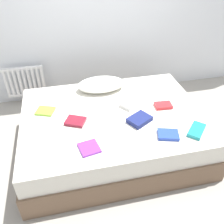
{
  "coord_description": "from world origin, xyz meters",
  "views": [
    {
      "loc": [
        -0.48,
        -2.09,
        2.09
      ],
      "look_at": [
        0.0,
        0.05,
        0.48
      ],
      "focal_mm": 39.31,
      "sensor_mm": 36.0,
      "label": 1
    }
  ],
  "objects_px": {
    "radiator": "(25,82)",
    "textbook_white": "(130,103)",
    "textbook_navy": "(140,119)",
    "pillow": "(101,84)",
    "textbook_lime": "(45,111)",
    "textbook_red": "(163,105)",
    "textbook_teal": "(197,130)",
    "bed": "(113,131)",
    "textbook_purple": "(89,148)",
    "textbook_maroon": "(75,121)",
    "textbook_blue": "(168,135)"
  },
  "relations": [
    {
      "from": "textbook_navy",
      "to": "textbook_teal",
      "type": "height_order",
      "value": "textbook_navy"
    },
    {
      "from": "pillow",
      "to": "textbook_teal",
      "type": "bearing_deg",
      "value": -52.58
    },
    {
      "from": "radiator",
      "to": "textbook_white",
      "type": "bearing_deg",
      "value": -41.09
    },
    {
      "from": "textbook_blue",
      "to": "textbook_lime",
      "type": "distance_m",
      "value": 1.33
    },
    {
      "from": "textbook_white",
      "to": "textbook_blue",
      "type": "bearing_deg",
      "value": -107.99
    },
    {
      "from": "radiator",
      "to": "textbook_red",
      "type": "height_order",
      "value": "radiator"
    },
    {
      "from": "textbook_teal",
      "to": "textbook_lime",
      "type": "xyz_separation_m",
      "value": [
        -1.45,
        0.67,
        -0.01
      ]
    },
    {
      "from": "bed",
      "to": "textbook_maroon",
      "type": "relative_size",
      "value": 10.23
    },
    {
      "from": "textbook_white",
      "to": "textbook_lime",
      "type": "height_order",
      "value": "textbook_white"
    },
    {
      "from": "radiator",
      "to": "textbook_maroon",
      "type": "relative_size",
      "value": 2.82
    },
    {
      "from": "bed",
      "to": "textbook_navy",
      "type": "relative_size",
      "value": 8.7
    },
    {
      "from": "pillow",
      "to": "textbook_white",
      "type": "height_order",
      "value": "pillow"
    },
    {
      "from": "textbook_white",
      "to": "textbook_teal",
      "type": "height_order",
      "value": "textbook_white"
    },
    {
      "from": "textbook_navy",
      "to": "textbook_lime",
      "type": "bearing_deg",
      "value": 127.14
    },
    {
      "from": "pillow",
      "to": "textbook_lime",
      "type": "xyz_separation_m",
      "value": [
        -0.69,
        -0.33,
        -0.06
      ]
    },
    {
      "from": "radiator",
      "to": "pillow",
      "type": "relative_size",
      "value": 0.95
    },
    {
      "from": "textbook_teal",
      "to": "textbook_blue",
      "type": "distance_m",
      "value": 0.3
    },
    {
      "from": "pillow",
      "to": "textbook_blue",
      "type": "height_order",
      "value": "pillow"
    },
    {
      "from": "textbook_lime",
      "to": "radiator",
      "type": "bearing_deg",
      "value": 127.67
    },
    {
      "from": "textbook_red",
      "to": "textbook_lime",
      "type": "xyz_separation_m",
      "value": [
        -1.3,
        0.2,
        -0.01
      ]
    },
    {
      "from": "textbook_maroon",
      "to": "pillow",
      "type": "bearing_deg",
      "value": 83.17
    },
    {
      "from": "bed",
      "to": "textbook_purple",
      "type": "distance_m",
      "value": 0.64
    },
    {
      "from": "textbook_navy",
      "to": "textbook_white",
      "type": "relative_size",
      "value": 1.04
    },
    {
      "from": "textbook_white",
      "to": "textbook_teal",
      "type": "relative_size",
      "value": 0.91
    },
    {
      "from": "textbook_maroon",
      "to": "textbook_blue",
      "type": "bearing_deg",
      "value": 0.33
    },
    {
      "from": "radiator",
      "to": "textbook_red",
      "type": "xyz_separation_m",
      "value": [
        1.6,
        -1.21,
        0.16
      ]
    },
    {
      "from": "textbook_red",
      "to": "textbook_maroon",
      "type": "distance_m",
      "value": 1.0
    },
    {
      "from": "pillow",
      "to": "radiator",
      "type": "bearing_deg",
      "value": 145.64
    },
    {
      "from": "textbook_blue",
      "to": "textbook_lime",
      "type": "height_order",
      "value": "textbook_blue"
    },
    {
      "from": "textbook_purple",
      "to": "textbook_teal",
      "type": "height_order",
      "value": "textbook_teal"
    },
    {
      "from": "radiator",
      "to": "textbook_purple",
      "type": "xyz_separation_m",
      "value": [
        0.69,
        -1.68,
        0.15
      ]
    },
    {
      "from": "textbook_purple",
      "to": "textbook_lime",
      "type": "bearing_deg",
      "value": 108.88
    },
    {
      "from": "radiator",
      "to": "textbook_maroon",
      "type": "bearing_deg",
      "value": -64.48
    },
    {
      "from": "textbook_purple",
      "to": "textbook_white",
      "type": "bearing_deg",
      "value": 35.75
    },
    {
      "from": "textbook_red",
      "to": "pillow",
      "type": "bearing_deg",
      "value": 143.4
    },
    {
      "from": "textbook_red",
      "to": "textbook_blue",
      "type": "bearing_deg",
      "value": -102.49
    },
    {
      "from": "bed",
      "to": "textbook_red",
      "type": "xyz_separation_m",
      "value": [
        0.58,
        -0.01,
        0.27
      ]
    },
    {
      "from": "textbook_teal",
      "to": "textbook_red",
      "type": "bearing_deg",
      "value": 61.93
    },
    {
      "from": "pillow",
      "to": "textbook_blue",
      "type": "xyz_separation_m",
      "value": [
        0.47,
        -1.0,
        -0.06
      ]
    },
    {
      "from": "radiator",
      "to": "textbook_navy",
      "type": "height_order",
      "value": "radiator"
    },
    {
      "from": "bed",
      "to": "textbook_purple",
      "type": "height_order",
      "value": "textbook_purple"
    },
    {
      "from": "textbook_lime",
      "to": "textbook_maroon",
      "type": "bearing_deg",
      "value": -19.69
    },
    {
      "from": "bed",
      "to": "textbook_navy",
      "type": "height_order",
      "value": "textbook_navy"
    },
    {
      "from": "bed",
      "to": "textbook_red",
      "type": "bearing_deg",
      "value": -0.62
    },
    {
      "from": "radiator",
      "to": "textbook_navy",
      "type": "bearing_deg",
      "value": -48.1
    },
    {
      "from": "radiator",
      "to": "textbook_lime",
      "type": "xyz_separation_m",
      "value": [
        0.3,
        -1.01,
        0.15
      ]
    },
    {
      "from": "textbook_teal",
      "to": "textbook_lime",
      "type": "height_order",
      "value": "textbook_teal"
    },
    {
      "from": "textbook_white",
      "to": "pillow",
      "type": "bearing_deg",
      "value": 84.45
    },
    {
      "from": "radiator",
      "to": "textbook_purple",
      "type": "relative_size",
      "value": 3.02
    },
    {
      "from": "textbook_red",
      "to": "radiator",
      "type": "bearing_deg",
      "value": 147.29
    }
  ]
}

